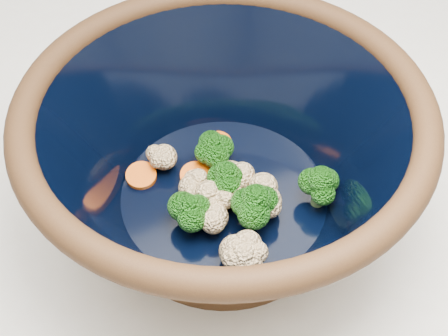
% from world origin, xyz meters
% --- Properties ---
extents(counter, '(1.20, 1.20, 0.90)m').
position_xyz_m(counter, '(0.00, 0.00, 0.45)').
color(counter, white).
rests_on(counter, ground).
extents(mixing_bowl, '(0.42, 0.42, 0.17)m').
position_xyz_m(mixing_bowl, '(-0.09, -0.05, 0.99)').
color(mixing_bowl, black).
rests_on(mixing_bowl, counter).
extents(vegetable_pile, '(0.18, 0.18, 0.06)m').
position_xyz_m(vegetable_pile, '(-0.09, -0.07, 0.96)').
color(vegetable_pile, '#608442').
rests_on(vegetable_pile, mixing_bowl).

